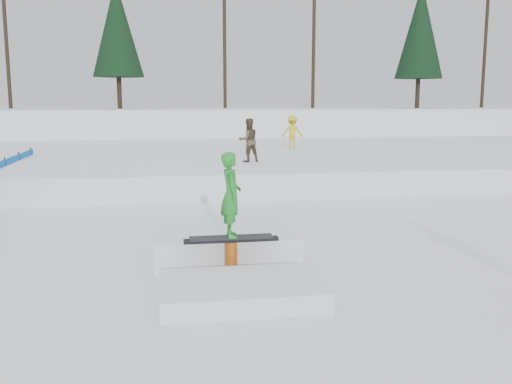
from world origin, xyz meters
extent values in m
plane|color=white|center=(0.00, 0.00, 0.00)|extent=(120.00, 120.00, 0.00)
cube|color=white|center=(0.00, 30.00, 1.20)|extent=(60.00, 14.00, 2.40)
cube|color=white|center=(0.00, 16.00, 0.40)|extent=(50.00, 18.00, 0.80)
cylinder|color=black|center=(-6.50, 10.40, 0.55)|extent=(0.05, 0.05, 1.10)
cylinder|color=black|center=(-6.50, 12.30, 0.55)|extent=(0.05, 0.05, 1.10)
cylinder|color=black|center=(-6.50, 14.20, 0.55)|extent=(0.05, 0.05, 1.10)
cylinder|color=black|center=(-11.00, 30.00, 7.40)|extent=(0.24, 0.24, 10.00)
cylinder|color=black|center=(-4.00, 28.50, 3.40)|extent=(0.30, 0.30, 2.00)
cone|color=black|center=(-4.00, 28.50, 7.38)|extent=(3.20, 3.20, 5.95)
cylinder|color=black|center=(3.00, 30.50, 7.15)|extent=(0.24, 0.24, 9.50)
cylinder|color=black|center=(9.00, 29.50, 6.40)|extent=(0.24, 0.24, 8.00)
cylinder|color=black|center=(16.00, 28.00, 3.40)|extent=(0.30, 0.30, 2.00)
cone|color=black|center=(16.00, 28.00, 7.55)|extent=(3.20, 3.20, 6.30)
cylinder|color=black|center=(22.00, 30.00, 7.65)|extent=(0.24, 0.24, 10.50)
imported|color=#493B2B|center=(1.61, 10.44, 1.56)|extent=(0.86, 0.73, 1.53)
imported|color=gold|center=(4.40, 15.72, 1.53)|extent=(1.05, 0.77, 1.46)
cube|color=white|center=(-0.26, 1.25, 0.27)|extent=(2.60, 2.20, 0.54)
cube|color=white|center=(-0.26, -1.25, 0.15)|extent=(2.40, 1.60, 0.30)
cylinder|color=#BF5F1A|center=(-0.26, -0.05, 0.03)|extent=(0.44, 0.44, 0.06)
cylinder|color=#BF5F1A|center=(-0.26, -0.05, 0.30)|extent=(0.20, 0.20, 0.60)
cube|color=black|center=(-0.26, -0.05, 0.63)|extent=(1.60, 0.16, 0.06)
cube|color=black|center=(-0.26, -0.05, 0.68)|extent=(1.40, 0.28, 0.03)
imported|color=#1E8C28|center=(-0.26, -0.05, 1.40)|extent=(0.34, 0.52, 1.42)
camera|label=1|loc=(-1.36, -9.33, 2.96)|focal=40.00mm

